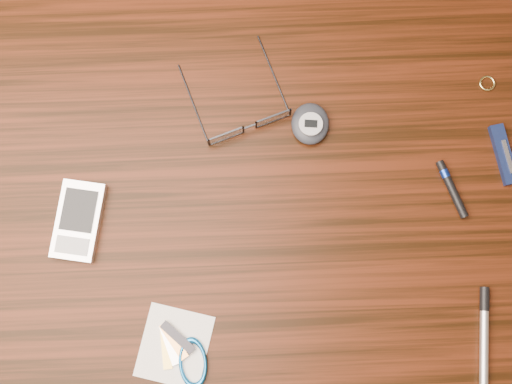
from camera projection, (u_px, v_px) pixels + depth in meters
ground at (246, 250)px, 1.63m from camera, size 3.80×3.80×0.00m
desk at (239, 214)px, 0.99m from camera, size 1.00×0.70×0.75m
eyeglasses at (248, 122)px, 0.90m from camera, size 0.16×0.16×0.03m
gold_ring at (487, 83)px, 0.92m from camera, size 0.02×0.02×0.00m
pda_phone at (78, 221)px, 0.88m from camera, size 0.08×0.12×0.02m
pedometer at (310, 124)px, 0.90m from camera, size 0.06×0.07×0.03m
notepad_keys at (184, 354)px, 0.85m from camera, size 0.11×0.12×0.01m
pocket_knife at (504, 155)px, 0.90m from camera, size 0.03×0.09×0.01m
silver_pen at (484, 334)px, 0.85m from camera, size 0.03×0.15×0.01m
black_blue_pen at (451, 187)px, 0.89m from camera, size 0.04×0.08×0.01m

